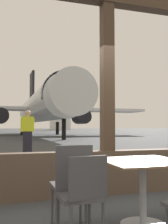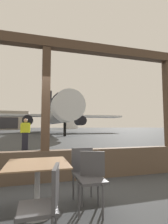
% 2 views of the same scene
% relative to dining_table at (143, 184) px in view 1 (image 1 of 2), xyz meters
% --- Properties ---
extents(ground_plane, '(220.00, 220.00, 0.00)m').
position_rel_dining_table_xyz_m(ground_plane, '(0.18, 41.49, -0.48)').
color(ground_plane, '#383A3D').
extents(window_frame, '(7.39, 0.24, 3.50)m').
position_rel_dining_table_xyz_m(window_frame, '(0.18, 1.49, 0.73)').
color(window_frame, brown).
rests_on(window_frame, ground).
extents(dining_table, '(0.91, 0.91, 0.74)m').
position_rel_dining_table_xyz_m(dining_table, '(0.00, 0.00, 0.00)').
color(dining_table, '#8C6B4C').
rests_on(dining_table, ground).
extents(cafe_chair_window_right, '(0.45, 0.45, 0.85)m').
position_rel_dining_table_xyz_m(cafe_chair_window_right, '(-0.79, -0.26, 0.04)').
color(cafe_chair_window_right, '#4C4C51').
rests_on(cafe_chair_window_right, ground).
extents(cafe_chair_side_extra, '(0.40, 0.40, 0.93)m').
position_rel_dining_table_xyz_m(cafe_chair_side_extra, '(-0.81, 0.10, 0.08)').
color(cafe_chair_side_extra, '#4C4C51').
rests_on(cafe_chair_side_extra, ground).
extents(airplane, '(28.76, 30.99, 10.66)m').
position_rel_dining_table_xyz_m(airplane, '(3.57, 31.38, 3.23)').
color(airplane, silver).
rests_on(airplane, ground).
extents(ground_crew_worker, '(0.52, 0.30, 1.74)m').
position_rel_dining_table_xyz_m(ground_crew_worker, '(-0.61, 7.38, 0.42)').
color(ground_crew_worker, black).
rests_on(ground_crew_worker, ground).
extents(fuel_storage_tank, '(7.25, 7.25, 5.86)m').
position_rel_dining_table_xyz_m(fuel_storage_tank, '(17.67, 86.37, 2.45)').
color(fuel_storage_tank, white).
rests_on(fuel_storage_tank, ground).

